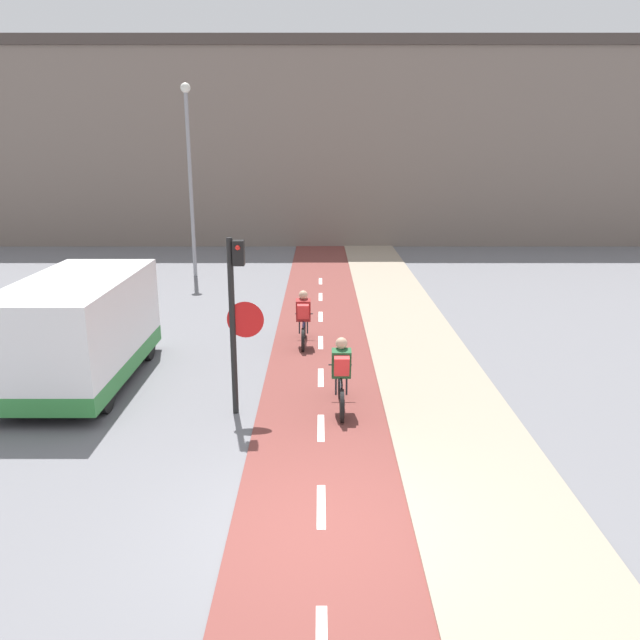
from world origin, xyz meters
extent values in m
plane|color=slate|center=(0.00, 0.00, 0.00)|extent=(120.00, 120.00, 0.00)
cube|color=brown|center=(0.00, 0.00, 0.01)|extent=(2.40, 60.00, 0.02)
cube|color=white|center=(0.00, 0.50, 0.02)|extent=(0.12, 1.10, 0.00)
cube|color=white|center=(0.00, 3.00, 0.02)|extent=(0.12, 1.10, 0.00)
cube|color=white|center=(0.00, 5.50, 0.02)|extent=(0.12, 1.10, 0.00)
cube|color=white|center=(0.00, 8.00, 0.02)|extent=(0.12, 1.10, 0.00)
cube|color=white|center=(0.00, 10.50, 0.02)|extent=(0.12, 1.10, 0.00)
cube|color=white|center=(0.00, 13.00, 0.02)|extent=(0.12, 1.10, 0.00)
cube|color=white|center=(0.00, 15.50, 0.02)|extent=(0.12, 1.10, 0.00)
cube|color=gray|center=(2.40, 0.00, 0.03)|extent=(2.40, 60.00, 0.05)
cube|color=slate|center=(0.00, 26.49, 4.68)|extent=(60.00, 5.00, 9.37)
cube|color=#473D38|center=(0.00, 26.49, 9.62)|extent=(60.00, 5.20, 0.50)
cylinder|color=black|center=(-1.60, 3.71, 1.65)|extent=(0.11, 0.11, 3.30)
cube|color=black|center=(-1.44, 3.71, 3.03)|extent=(0.20, 0.20, 0.44)
sphere|color=red|center=(-1.44, 3.60, 3.14)|extent=(0.09, 0.09, 0.09)
cone|color=red|center=(-1.36, 3.70, 1.81)|extent=(0.67, 0.01, 0.67)
cone|color=silver|center=(-1.36, 3.71, 1.81)|extent=(0.60, 0.02, 0.60)
cylinder|color=gray|center=(-4.84, 16.59, 3.38)|extent=(0.14, 0.14, 6.75)
sphere|color=silver|center=(-4.84, 16.59, 6.86)|extent=(0.36, 0.36, 0.36)
cylinder|color=black|center=(0.38, 3.32, 0.30)|extent=(0.07, 0.61, 0.61)
cylinder|color=black|center=(0.38, 4.45, 0.30)|extent=(0.07, 0.61, 0.61)
cylinder|color=black|center=(0.38, 4.10, 0.46)|extent=(0.04, 0.72, 0.38)
cylinder|color=black|center=(0.38, 3.57, 0.48)|extent=(0.04, 0.38, 0.40)
cylinder|color=black|center=(0.38, 3.92, 0.65)|extent=(0.04, 1.05, 0.07)
cylinder|color=black|center=(0.38, 3.53, 0.30)|extent=(0.04, 0.43, 0.05)
cylinder|color=black|center=(0.38, 4.45, 0.69)|extent=(0.46, 0.03, 0.03)
cube|color=#235B33|center=(0.38, 3.80, 0.95)|extent=(0.36, 0.31, 0.59)
sphere|color=tan|center=(0.38, 3.84, 1.33)|extent=(0.22, 0.22, 0.22)
cylinder|color=#232328|center=(0.28, 3.76, 0.53)|extent=(0.04, 0.07, 0.38)
cylinder|color=#232328|center=(0.48, 3.76, 0.53)|extent=(0.04, 0.07, 0.38)
cube|color=red|center=(0.38, 3.62, 0.97)|extent=(0.28, 0.23, 0.39)
cylinder|color=black|center=(-0.43, 7.37, 0.29)|extent=(0.07, 0.58, 0.58)
cylinder|color=black|center=(-0.43, 8.45, 0.29)|extent=(0.07, 0.58, 0.58)
cylinder|color=navy|center=(-0.43, 8.11, 0.44)|extent=(0.04, 0.69, 0.37)
cylinder|color=navy|center=(-0.43, 7.61, 0.46)|extent=(0.04, 0.36, 0.39)
cylinder|color=navy|center=(-0.43, 7.95, 0.62)|extent=(0.04, 1.01, 0.06)
cylinder|color=navy|center=(-0.43, 7.57, 0.28)|extent=(0.04, 0.41, 0.05)
cylinder|color=black|center=(-0.43, 8.45, 0.66)|extent=(0.46, 0.03, 0.03)
cube|color=maroon|center=(-0.43, 7.83, 0.92)|extent=(0.36, 0.31, 0.59)
sphere|color=tan|center=(-0.43, 7.87, 1.30)|extent=(0.22, 0.22, 0.22)
cylinder|color=#232328|center=(-0.53, 7.79, 0.51)|extent=(0.04, 0.07, 0.36)
cylinder|color=#232328|center=(-0.33, 7.79, 0.51)|extent=(0.04, 0.07, 0.36)
cube|color=red|center=(-0.43, 7.65, 0.94)|extent=(0.28, 0.23, 0.39)
cube|color=white|center=(-5.00, 5.26, 1.24)|extent=(2.11, 4.67, 1.99)
cube|color=#33843D|center=(-5.00, 5.26, 0.42)|extent=(2.12, 4.68, 0.36)
cube|color=black|center=(-5.00, 7.57, 1.59)|extent=(1.90, 0.04, 0.70)
cylinder|color=black|center=(-5.95, 6.77, 0.35)|extent=(0.18, 0.70, 0.70)
cylinder|color=black|center=(-4.05, 6.77, 0.35)|extent=(0.18, 0.70, 0.70)
cylinder|color=black|center=(-5.95, 3.74, 0.35)|extent=(0.18, 0.70, 0.70)
cylinder|color=black|center=(-4.05, 3.74, 0.35)|extent=(0.18, 0.70, 0.70)
camera|label=1|loc=(-0.02, -7.12, 4.82)|focal=35.00mm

